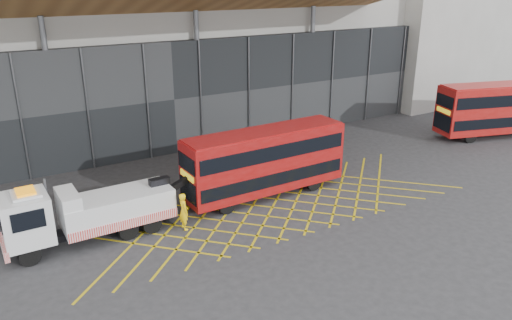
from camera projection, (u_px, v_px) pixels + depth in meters
ground_plane at (221, 221)px, 26.52m from camera, size 120.00×120.00×0.00m
road_markings at (272, 207)px, 28.02m from camera, size 23.16×7.16×0.01m
construction_building at (137, 20)px, 39.21m from camera, size 55.00×23.97×18.00m
recovery_truck at (85, 212)px, 24.02m from camera, size 9.48×2.43×3.30m
bus_towed at (265, 160)px, 28.86m from camera, size 9.92×2.60×4.01m
bus_second at (502, 107)px, 39.72m from camera, size 10.74×5.24×4.27m
worker at (184, 211)px, 25.34m from camera, size 0.49×0.73×1.98m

